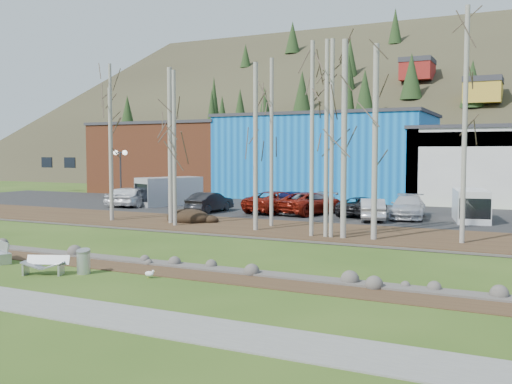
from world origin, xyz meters
The scene contains 41 objects.
ground centered at (0.00, 0.00, 0.00)m, with size 200.00×200.00×0.00m, color #2D4914.
footpath centered at (0.00, -3.50, 0.02)m, with size 80.00×2.00×0.04m, color slate.
dirt_strip centered at (0.00, 2.10, 0.01)m, with size 80.00×1.80×0.03m, color #382616.
near_bank_rocks centered at (0.00, 3.10, 0.00)m, with size 80.00×0.80×0.50m, color #47423D, non-canonical shape.
river centered at (0.00, 7.20, 0.00)m, with size 80.00×8.00×0.90m, color black, non-canonical shape.
far_bank_rocks centered at (0.00, 11.30, 0.00)m, with size 80.00×0.80×0.46m, color #47423D, non-canonical shape.
far_bank centered at (0.00, 14.50, 0.07)m, with size 80.00×7.00×0.15m, color #382616.
parking_lot centered at (0.00, 25.00, 0.07)m, with size 80.00×14.00×0.14m, color black.
building_brick centered at (-24.00, 39.00, 3.91)m, with size 16.32×12.24×7.80m.
building_blue centered at (-6.00, 39.00, 4.16)m, with size 20.40×12.24×8.30m.
hillside centered at (0.00, 84.00, 17.50)m, with size 160.00×72.00×35.00m, color #2F2A1C, non-canonical shape.
bench_intact centered at (-7.21, 0.66, 0.43)m, with size 1.78×1.14×0.86m.
bench_damaged centered at (-3.65, -0.34, 0.36)m, with size 1.68×1.09×0.71m.
litter_bin centered at (-2.44, 0.40, 0.42)m, with size 0.49×0.49×0.85m, color silver.
seagull centered at (0.22, 0.87, 0.17)m, with size 0.42×0.20×0.30m.
dirt_mound centered at (-7.05, 14.81, 0.44)m, with size 2.99×2.11×0.59m, color black.
birch_0 centered at (-11.87, 13.23, 4.40)m, with size 0.26×0.26×8.50m.
birch_1 centered at (-12.41, 13.92, 5.23)m, with size 0.19×0.19×10.16m.
birch_2 centered at (-7.62, 13.72, 4.94)m, with size 0.30×0.30×9.59m.
birch_3 centered at (-6.73, 12.85, 4.78)m, with size 0.23×0.23×9.26m.
birch_4 centered at (-1.45, 13.10, 4.85)m, with size 0.26×0.26×9.39m.
birch_5 centered at (-1.37, 15.11, 5.11)m, with size 0.22×0.22×9.92m.
birch_6 centered at (2.19, 12.34, 5.22)m, with size 0.22×0.22×10.15m.
birch_7 centered at (3.90, 12.40, 5.18)m, with size 0.30×0.30×10.07m.
birch_8 centered at (5.45, 12.59, 5.03)m, with size 0.29×0.29×9.76m.
birch_9 centered at (9.60, 13.30, 5.82)m, with size 0.23×0.23×11.33m.
birch_10 centered at (3.27, 12.34, 5.22)m, with size 0.22×0.22×10.15m.
birch_11 centered at (2.98, 12.34, 5.22)m, with size 0.22×0.22×10.15m.
street_lamp centered at (-17.83, 21.47, 3.73)m, with size 1.68×0.82×4.57m.
car_0 centered at (-16.36, 21.82, 0.94)m, with size 1.88×4.68×1.60m, color white.
car_1 centered at (-8.80, 20.50, 0.87)m, with size 1.54×4.40×1.45m, color #232326.
car_2 centered at (-4.11, 22.32, 0.93)m, with size 2.61×5.66×1.57m, color maroon.
car_3 centered at (-1.93, 22.45, 0.89)m, with size 2.10×5.18×1.50m, color #9B9FA2.
car_4 centered at (-3.77, 23.61, 0.91)m, with size 1.82×4.52×1.54m, color #12164C.
car_5 centered at (3.31, 20.63, 0.85)m, with size 1.50×4.31×1.42m, color silver.
car_6 centered at (2.03, 22.95, 0.79)m, with size 2.17×4.70×1.31m, color #252527.
car_7 centered at (5.17, 22.81, 0.90)m, with size 2.14×5.26×1.53m, color silver.
car_8 centered at (-17.37, 21.82, 0.94)m, with size 1.88×4.68×1.60m, color white.
car_9 centered at (-1.61, 22.32, 0.93)m, with size 2.61×5.66×1.57m, color maroon.
van_white centered at (9.14, 22.72, 1.15)m, with size 2.78×4.89×2.01m.
van_grey centered at (-14.66, 23.47, 1.30)m, with size 4.19×5.75×2.32m.
Camera 1 is at (12.54, -15.75, 4.55)m, focal length 40.00 mm.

